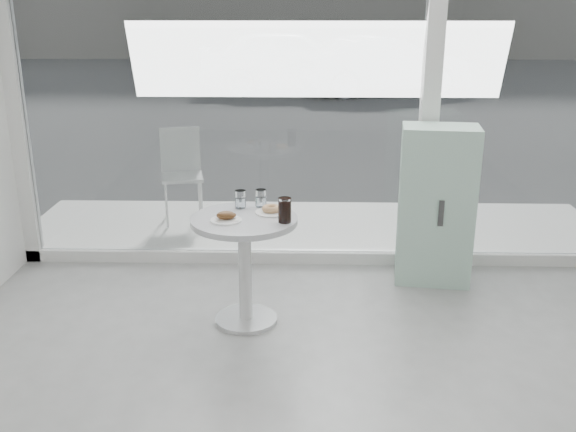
{
  "coord_description": "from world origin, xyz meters",
  "views": [
    {
      "loc": [
        -0.1,
        -2.15,
        2.13
      ],
      "look_at": [
        -0.2,
        1.7,
        0.85
      ],
      "focal_mm": 40.0,
      "sensor_mm": 36.0,
      "label": 1
    }
  ],
  "objects_px": {
    "main_table": "(245,248)",
    "cola_glass": "(285,211)",
    "patio_chair": "(182,169)",
    "car_white": "(291,60)",
    "water_tumbler_b": "(261,199)",
    "mint_cabinet": "(436,205)",
    "plate_donut": "(271,210)",
    "water_tumbler_a": "(240,200)",
    "car_silver": "(383,66)",
    "plate_fritter": "(227,217)"
  },
  "relations": [
    {
      "from": "patio_chair",
      "to": "car_white",
      "type": "bearing_deg",
      "value": 72.54
    },
    {
      "from": "patio_chair",
      "to": "car_silver",
      "type": "bearing_deg",
      "value": 59.83
    },
    {
      "from": "patio_chair",
      "to": "water_tumbler_a",
      "type": "bearing_deg",
      "value": -80.29
    },
    {
      "from": "main_table",
      "to": "cola_glass",
      "type": "xyz_separation_m",
      "value": [
        0.28,
        -0.09,
        0.3
      ]
    },
    {
      "from": "main_table",
      "to": "car_white",
      "type": "height_order",
      "value": "car_white"
    },
    {
      "from": "car_silver",
      "to": "car_white",
      "type": "bearing_deg",
      "value": 61.94
    },
    {
      "from": "mint_cabinet",
      "to": "car_silver",
      "type": "relative_size",
      "value": 0.3
    },
    {
      "from": "mint_cabinet",
      "to": "cola_glass",
      "type": "distance_m",
      "value": 1.46
    },
    {
      "from": "plate_fritter",
      "to": "water_tumbler_a",
      "type": "relative_size",
      "value": 1.66
    },
    {
      "from": "car_white",
      "to": "plate_fritter",
      "type": "relative_size",
      "value": 21.92
    },
    {
      "from": "car_white",
      "to": "water_tumbler_b",
      "type": "height_order",
      "value": "car_white"
    },
    {
      "from": "main_table",
      "to": "plate_fritter",
      "type": "distance_m",
      "value": 0.28
    },
    {
      "from": "water_tumbler_b",
      "to": "patio_chair",
      "type": "bearing_deg",
      "value": 116.17
    },
    {
      "from": "water_tumbler_b",
      "to": "main_table",
      "type": "bearing_deg",
      "value": -111.81
    },
    {
      "from": "car_white",
      "to": "plate_fritter",
      "type": "bearing_deg",
      "value": 177.3
    },
    {
      "from": "patio_chair",
      "to": "plate_donut",
      "type": "distance_m",
      "value": 2.25
    },
    {
      "from": "mint_cabinet",
      "to": "cola_glass",
      "type": "bearing_deg",
      "value": -136.53
    },
    {
      "from": "main_table",
      "to": "cola_glass",
      "type": "distance_m",
      "value": 0.42
    },
    {
      "from": "water_tumbler_b",
      "to": "cola_glass",
      "type": "bearing_deg",
      "value": -61.86
    },
    {
      "from": "patio_chair",
      "to": "car_white",
      "type": "distance_m",
      "value": 10.23
    },
    {
      "from": "main_table",
      "to": "mint_cabinet",
      "type": "xyz_separation_m",
      "value": [
        1.44,
        0.77,
        0.08
      ]
    },
    {
      "from": "car_white",
      "to": "plate_fritter",
      "type": "distance_m",
      "value": 12.37
    },
    {
      "from": "patio_chair",
      "to": "water_tumbler_a",
      "type": "xyz_separation_m",
      "value": [
        0.77,
        -1.88,
        0.25
      ]
    },
    {
      "from": "water_tumbler_a",
      "to": "car_silver",
      "type": "bearing_deg",
      "value": 78.66
    },
    {
      "from": "plate_fritter",
      "to": "plate_donut",
      "type": "distance_m",
      "value": 0.33
    },
    {
      "from": "car_white",
      "to": "plate_donut",
      "type": "bearing_deg",
      "value": 178.63
    },
    {
      "from": "car_white",
      "to": "plate_donut",
      "type": "xyz_separation_m",
      "value": [
        0.12,
        -12.2,
        0.02
      ]
    },
    {
      "from": "water_tumbler_b",
      "to": "car_white",
      "type": "bearing_deg",
      "value": 90.19
    },
    {
      "from": "patio_chair",
      "to": "water_tumbler_b",
      "type": "bearing_deg",
      "value": -76.38
    },
    {
      "from": "mint_cabinet",
      "to": "water_tumbler_b",
      "type": "relative_size",
      "value": 10.09
    },
    {
      "from": "main_table",
      "to": "water_tumbler_b",
      "type": "bearing_deg",
      "value": 68.19
    },
    {
      "from": "patio_chair",
      "to": "plate_fritter",
      "type": "relative_size",
      "value": 4.42
    },
    {
      "from": "car_white",
      "to": "car_silver",
      "type": "bearing_deg",
      "value": -101.34
    },
    {
      "from": "car_white",
      "to": "water_tumbler_a",
      "type": "bearing_deg",
      "value": 177.59
    },
    {
      "from": "main_table",
      "to": "plate_donut",
      "type": "relative_size",
      "value": 3.49
    },
    {
      "from": "water_tumbler_a",
      "to": "cola_glass",
      "type": "height_order",
      "value": "cola_glass"
    },
    {
      "from": "plate_fritter",
      "to": "water_tumbler_a",
      "type": "bearing_deg",
      "value": 77.7
    },
    {
      "from": "car_silver",
      "to": "water_tumbler_b",
      "type": "height_order",
      "value": "car_silver"
    },
    {
      "from": "main_table",
      "to": "car_silver",
      "type": "relative_size",
      "value": 0.19
    },
    {
      "from": "car_white",
      "to": "water_tumbler_a",
      "type": "relative_size",
      "value": 36.49
    },
    {
      "from": "plate_donut",
      "to": "cola_glass",
      "type": "bearing_deg",
      "value": -62.33
    },
    {
      "from": "mint_cabinet",
      "to": "water_tumbler_a",
      "type": "height_order",
      "value": "mint_cabinet"
    },
    {
      "from": "plate_donut",
      "to": "water_tumbler_b",
      "type": "bearing_deg",
      "value": 118.73
    },
    {
      "from": "water_tumbler_a",
      "to": "plate_fritter",
      "type": "bearing_deg",
      "value": -102.3
    },
    {
      "from": "plate_fritter",
      "to": "car_white",
      "type": "bearing_deg",
      "value": 89.23
    },
    {
      "from": "plate_donut",
      "to": "water_tumbler_a",
      "type": "relative_size",
      "value": 1.78
    },
    {
      "from": "plate_fritter",
      "to": "water_tumbler_a",
      "type": "distance_m",
      "value": 0.3
    },
    {
      "from": "main_table",
      "to": "patio_chair",
      "type": "bearing_deg",
      "value": 111.17
    },
    {
      "from": "mint_cabinet",
      "to": "car_white",
      "type": "xyz_separation_m",
      "value": [
        -1.38,
        11.53,
        0.15
      ]
    },
    {
      "from": "water_tumbler_a",
      "to": "water_tumbler_b",
      "type": "distance_m",
      "value": 0.14
    }
  ]
}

